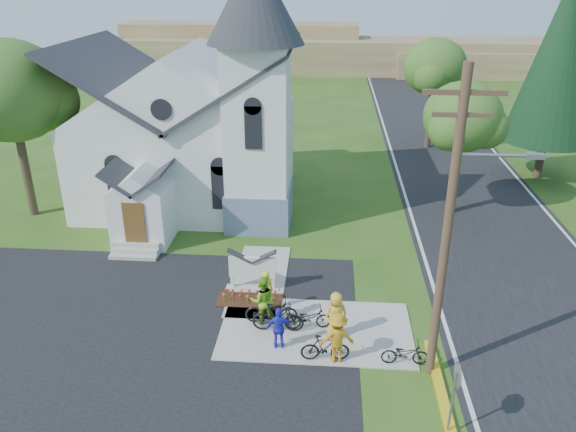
# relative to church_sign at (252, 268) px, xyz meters

# --- Properties ---
(ground) EXTENTS (120.00, 120.00, 0.00)m
(ground) POSITION_rel_church_sign_xyz_m (1.20, -3.20, -1.03)
(ground) COLOR #2B5217
(ground) RESTS_ON ground
(parking_lot) EXTENTS (20.00, 16.00, 0.02)m
(parking_lot) POSITION_rel_church_sign_xyz_m (-5.80, -5.20, -1.02)
(parking_lot) COLOR black
(parking_lot) RESTS_ON ground
(road) EXTENTS (8.00, 90.00, 0.02)m
(road) POSITION_rel_church_sign_xyz_m (11.20, 11.80, -1.02)
(road) COLOR black
(road) RESTS_ON ground
(sidewalk) EXTENTS (7.00, 4.00, 0.05)m
(sidewalk) POSITION_rel_church_sign_xyz_m (2.70, -2.70, -1.00)
(sidewalk) COLOR #9E998F
(sidewalk) RESTS_ON ground
(church) EXTENTS (12.35, 12.00, 13.00)m
(church) POSITION_rel_church_sign_xyz_m (-4.28, 9.28, 4.22)
(church) COLOR white
(church) RESTS_ON ground
(church_sign) EXTENTS (2.20, 0.40, 1.70)m
(church_sign) POSITION_rel_church_sign_xyz_m (0.00, 0.00, 0.00)
(church_sign) COLOR #9E998F
(church_sign) RESTS_ON ground
(flower_bed) EXTENTS (2.60, 1.10, 0.07)m
(flower_bed) POSITION_rel_church_sign_xyz_m (0.00, -0.90, -0.99)
(flower_bed) COLOR #371A0F
(flower_bed) RESTS_ON ground
(utility_pole) EXTENTS (3.45, 0.28, 10.00)m
(utility_pole) POSITION_rel_church_sign_xyz_m (6.56, -4.70, 4.38)
(utility_pole) COLOR #4D3326
(utility_pole) RESTS_ON ground
(stop_sign) EXTENTS (0.11, 0.76, 2.48)m
(stop_sign) POSITION_rel_church_sign_xyz_m (6.63, -7.40, 0.75)
(stop_sign) COLOR gray
(stop_sign) RESTS_ON ground
(tree_lot_corner) EXTENTS (5.60, 5.60, 9.15)m
(tree_lot_corner) POSITION_rel_church_sign_xyz_m (-12.80, 6.80, 5.58)
(tree_lot_corner) COLOR #33241C
(tree_lot_corner) RESTS_ON ground
(tree_road_near) EXTENTS (4.00, 4.00, 7.05)m
(tree_road_near) POSITION_rel_church_sign_xyz_m (9.70, 8.80, 4.18)
(tree_road_near) COLOR #33241C
(tree_road_near) RESTS_ON ground
(tree_road_mid) EXTENTS (4.40, 4.40, 7.80)m
(tree_road_mid) POSITION_rel_church_sign_xyz_m (10.20, 20.80, 4.75)
(tree_road_mid) COLOR #33241C
(tree_road_mid) RESTS_ON ground
(conifer) EXTENTS (5.20, 5.20, 12.40)m
(conifer) POSITION_rel_church_sign_xyz_m (16.20, 14.80, 6.36)
(conifer) COLOR #33241C
(conifer) RESTS_ON ground
(distant_hills) EXTENTS (61.00, 10.00, 5.60)m
(distant_hills) POSITION_rel_church_sign_xyz_m (4.56, 53.13, 1.15)
(distant_hills) COLOR brown
(distant_hills) RESTS_ON ground
(cyclist_0) EXTENTS (0.72, 0.57, 1.75)m
(cyclist_0) POSITION_rel_church_sign_xyz_m (0.72, -1.60, -0.10)
(cyclist_0) COLOR yellow
(cyclist_0) RESTS_ON sidewalk
(bike_0) EXTENTS (1.99, 0.78, 1.03)m
(bike_0) POSITION_rel_church_sign_xyz_m (1.03, -2.35, -0.46)
(bike_0) COLOR black
(bike_0) RESTS_ON sidewalk
(cyclist_1) EXTENTS (1.08, 0.93, 1.91)m
(cyclist_1) POSITION_rel_church_sign_xyz_m (0.71, -2.36, -0.02)
(cyclist_1) COLOR #71B221
(cyclist_1) RESTS_ON sidewalk
(bike_1) EXTENTS (1.90, 0.54, 1.14)m
(bike_1) POSITION_rel_church_sign_xyz_m (1.32, -2.86, -0.41)
(bike_1) COLOR black
(bike_1) RESTS_ON sidewalk
(cyclist_2) EXTENTS (0.95, 0.47, 1.57)m
(cyclist_2) POSITION_rel_church_sign_xyz_m (1.45, -3.82, -0.19)
(cyclist_2) COLOR #2A2CD6
(cyclist_2) RESTS_ON sidewalk
(bike_2) EXTENTS (1.76, 0.88, 0.88)m
(bike_2) POSITION_rel_church_sign_xyz_m (2.42, -2.63, -0.54)
(bike_2) COLOR black
(bike_2) RESTS_ON sidewalk
(cyclist_3) EXTENTS (1.30, 0.90, 1.84)m
(cyclist_3) POSITION_rel_church_sign_xyz_m (3.43, -4.40, -0.06)
(cyclist_3) COLOR orange
(cyclist_3) RESTS_ON sidewalk
(bike_3) EXTENTS (1.69, 0.61, 1.00)m
(bike_3) POSITION_rel_church_sign_xyz_m (3.05, -4.40, -0.48)
(bike_3) COLOR black
(bike_3) RESTS_ON sidewalk
(cyclist_4) EXTENTS (1.01, 0.83, 1.78)m
(cyclist_4) POSITION_rel_church_sign_xyz_m (3.40, -3.02, -0.09)
(cyclist_4) COLOR gold
(cyclist_4) RESTS_ON sidewalk
(bike_4) EXTENTS (1.59, 0.58, 0.83)m
(bike_4) POSITION_rel_church_sign_xyz_m (5.70, -4.40, -0.56)
(bike_4) COLOR black
(bike_4) RESTS_ON sidewalk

